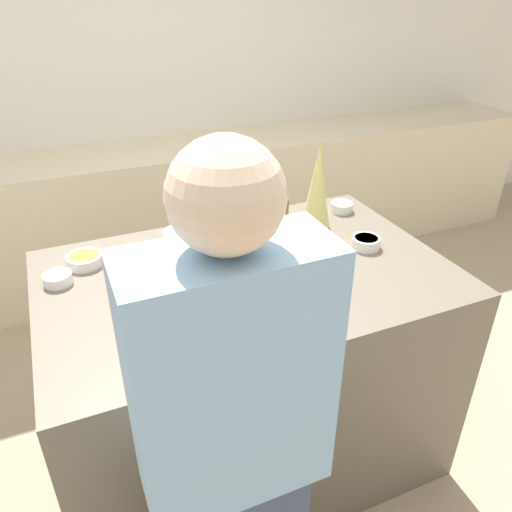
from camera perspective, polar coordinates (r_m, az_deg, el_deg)
ground_plane at (r=2.50m, az=-0.82°, el=-20.82°), size 12.00×12.00×0.00m
wall_back at (r=3.63m, az=-14.15°, el=18.79°), size 8.00×0.05×2.60m
back_cabinet_block at (r=3.57m, az=-11.54°, el=4.69°), size 6.00×0.60×0.92m
kitchen_island at (r=2.16m, az=-0.92°, el=-12.71°), size 1.52×0.98×0.96m
baking_tray at (r=1.82m, az=2.19°, el=-2.60°), size 0.36×0.29×0.01m
gingerbread_house at (r=1.77m, az=2.26°, el=0.46°), size 0.19×0.18×0.29m
decorative_tree at (r=2.15m, az=7.03°, el=7.78°), size 0.13×0.13×0.36m
candy_bowl_behind_tray at (r=2.01m, az=-18.99°, el=-0.39°), size 0.14×0.14×0.04m
candy_bowl_center_rear at (r=1.92m, az=-21.74°, el=-2.39°), size 0.10×0.10×0.04m
candy_bowl_near_tray_right at (r=2.07m, az=12.45°, el=1.57°), size 0.12×0.12×0.05m
candy_bowl_beside_tree at (r=2.38m, az=9.76°, el=5.58°), size 0.10×0.10×0.04m
candy_bowl_front_corner at (r=1.82m, az=-6.77°, el=-2.09°), size 0.09×0.09×0.05m
candy_bowl_near_tray_left at (r=2.20m, az=1.79°, el=3.97°), size 0.10×0.10×0.04m
candy_bowl_far_right at (r=2.11m, az=-5.14°, el=2.60°), size 0.11×0.11×0.04m
cookbook at (r=1.94m, az=-12.48°, el=-1.05°), size 0.20×0.17×0.02m
mug at (r=1.60m, az=-6.19°, el=-6.02°), size 0.08×0.08×0.09m
person at (r=1.34m, az=-2.57°, el=-22.15°), size 0.45×0.56×1.69m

